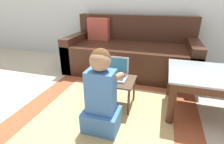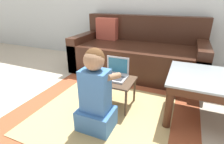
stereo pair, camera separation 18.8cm
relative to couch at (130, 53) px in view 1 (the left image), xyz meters
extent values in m
plane|color=beige|center=(-0.01, -1.12, -0.30)|extent=(16.00, 16.00, 0.00)
cube|color=#9E4C2D|center=(0.02, -1.29, -0.29)|extent=(1.84, 1.73, 0.01)
cube|color=tan|center=(0.02, -1.29, -0.29)|extent=(1.32, 1.25, 0.00)
cube|color=#381E14|center=(0.01, -0.06, -0.07)|extent=(1.97, 0.94, 0.45)
cube|color=#381E14|center=(0.01, 0.31, 0.35)|extent=(1.97, 0.21, 0.41)
cube|color=#381E14|center=(-0.89, -0.06, -0.02)|extent=(0.16, 0.94, 0.56)
cube|color=#381E14|center=(0.91, -0.06, -0.02)|extent=(0.16, 0.94, 0.56)
cube|color=#B24C3D|center=(-0.59, 0.14, 0.33)|extent=(0.36, 0.14, 0.36)
cube|color=gray|center=(1.00, -0.96, 0.14)|extent=(0.84, 0.66, 0.02)
cube|color=#422314|center=(1.00, -0.96, 0.10)|extent=(0.80, 0.63, 0.07)
cylinder|color=#422314|center=(0.64, -1.23, -0.08)|extent=(0.07, 0.07, 0.43)
cylinder|color=#422314|center=(0.64, -0.68, -0.08)|extent=(0.07, 0.07, 0.43)
cube|color=#4C3828|center=(0.02, -1.08, 0.01)|extent=(0.49, 0.35, 0.02)
cylinder|color=#4C3828|center=(-0.20, -1.23, -0.15)|extent=(0.02, 0.02, 0.30)
cylinder|color=#4C3828|center=(0.24, -1.23, -0.15)|extent=(0.02, 0.02, 0.30)
cylinder|color=#4C3828|center=(-0.20, -0.93, -0.15)|extent=(0.02, 0.02, 0.30)
cylinder|color=#4C3828|center=(0.24, -0.93, -0.15)|extent=(0.02, 0.02, 0.30)
cube|color=#B7BCC6|center=(0.04, -1.06, 0.02)|extent=(0.26, 0.21, 0.02)
cube|color=#28282D|center=(0.04, -1.08, 0.04)|extent=(0.21, 0.12, 0.00)
cube|color=#B7BCC6|center=(0.04, -0.96, 0.13)|extent=(0.26, 0.01, 0.20)
cube|color=teal|center=(0.04, -0.96, 0.13)|extent=(0.22, 0.00, 0.16)
ellipsoid|color=#B2B7C1|center=(-0.15, -1.09, 0.03)|extent=(0.06, 0.11, 0.03)
cube|color=#3D70B2|center=(0.05, -1.50, -0.20)|extent=(0.31, 0.26, 0.20)
cube|color=#3D70B2|center=(0.05, -1.50, 0.09)|extent=(0.24, 0.17, 0.37)
sphere|color=#9E7556|center=(0.05, -1.50, 0.36)|extent=(0.17, 0.17, 0.17)
sphere|color=brown|center=(0.05, -1.49, 0.38)|extent=(0.16, 0.16, 0.16)
cylinder|color=#9E7556|center=(-0.06, -1.37, 0.19)|extent=(0.06, 0.28, 0.14)
cylinder|color=#9E7556|center=(0.16, -1.37, 0.19)|extent=(0.06, 0.28, 0.14)
camera|label=1|loc=(0.51, -2.69, 0.80)|focal=28.00mm
camera|label=2|loc=(0.69, -2.63, 0.80)|focal=28.00mm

